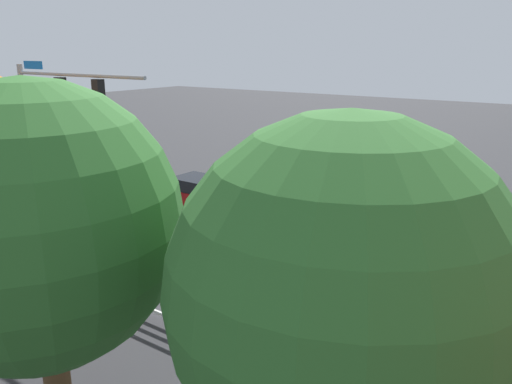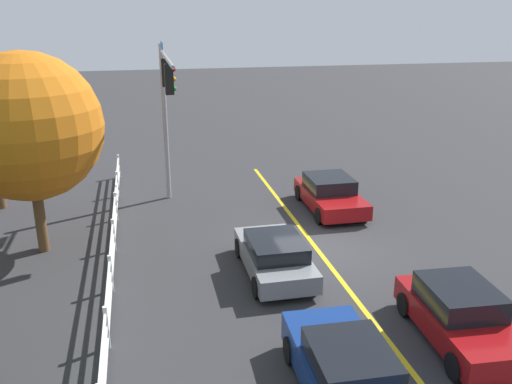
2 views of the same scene
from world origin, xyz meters
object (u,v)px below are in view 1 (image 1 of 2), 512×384
(tree_0, at_px, (38,226))
(tree_2, at_px, (343,290))
(car_3, at_px, (241,239))
(car_2, at_px, (408,280))
(car_4, at_px, (400,233))
(car_1, at_px, (199,192))

(tree_0, height_order, tree_2, tree_0)
(tree_2, bearing_deg, car_3, -46.99)
(car_2, distance_m, car_4, 3.88)
(car_1, height_order, tree_0, tree_0)
(car_3, height_order, tree_0, tree_0)
(car_3, distance_m, tree_0, 10.37)
(car_2, relative_size, tree_2, 0.68)
(car_2, xyz_separation_m, car_3, (5.97, 0.03, -0.07))
(car_1, bearing_deg, tree_0, -57.34)
(car_1, xyz_separation_m, car_4, (-9.56, 0.04, 0.03))
(tree_0, bearing_deg, tree_2, -169.02)
(car_3, distance_m, tree_2, 11.89)
(car_4, distance_m, tree_0, 13.43)
(car_2, relative_size, tree_0, 0.65)
(car_2, height_order, tree_2, tree_2)
(car_3, bearing_deg, tree_0, 107.65)
(car_3, bearing_deg, tree_2, 133.09)
(car_1, bearing_deg, tree_2, -42.22)
(car_4, height_order, tree_2, tree_2)
(car_1, distance_m, tree_2, 17.88)
(car_2, bearing_deg, car_1, -16.12)
(tree_2, bearing_deg, car_4, -74.63)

